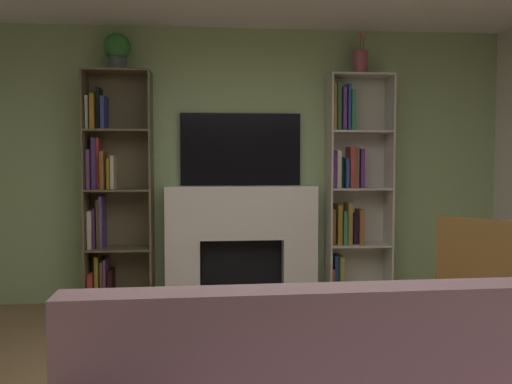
{
  "coord_description": "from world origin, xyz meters",
  "views": [
    {
      "loc": [
        -0.34,
        -2.56,
        1.38
      ],
      "look_at": [
        0.0,
        1.12,
        1.17
      ],
      "focal_mm": 38.31,
      "sensor_mm": 36.0,
      "label": 1
    }
  ],
  "objects_px": {
    "tv": "(241,149)",
    "vase_with_flowers": "(360,62)",
    "bookshelf_left": "(111,196)",
    "bookshelf_right": "(351,188)",
    "armchair": "(460,291)",
    "potted_plant": "(117,50)",
    "fireplace": "(241,240)"
  },
  "relations": [
    {
      "from": "vase_with_flowers",
      "to": "armchair",
      "type": "bearing_deg",
      "value": -83.29
    },
    {
      "from": "armchair",
      "to": "bookshelf_left",
      "type": "bearing_deg",
      "value": 145.62
    },
    {
      "from": "tv",
      "to": "vase_with_flowers",
      "type": "height_order",
      "value": "vase_with_flowers"
    },
    {
      "from": "fireplace",
      "to": "potted_plant",
      "type": "bearing_deg",
      "value": -179.01
    },
    {
      "from": "bookshelf_left",
      "to": "tv",
      "type": "bearing_deg",
      "value": 4.19
    },
    {
      "from": "bookshelf_right",
      "to": "armchair",
      "type": "distance_m",
      "value": 1.9
    },
    {
      "from": "potted_plant",
      "to": "bookshelf_left",
      "type": "bearing_deg",
      "value": 159.46
    },
    {
      "from": "tv",
      "to": "bookshelf_right",
      "type": "height_order",
      "value": "bookshelf_right"
    },
    {
      "from": "bookshelf_left",
      "to": "vase_with_flowers",
      "type": "xyz_separation_m",
      "value": [
        2.39,
        -0.03,
        1.28
      ]
    },
    {
      "from": "bookshelf_left",
      "to": "vase_with_flowers",
      "type": "distance_m",
      "value": 2.71
    },
    {
      "from": "vase_with_flowers",
      "to": "bookshelf_left",
      "type": "bearing_deg",
      "value": 179.27
    },
    {
      "from": "fireplace",
      "to": "vase_with_flowers",
      "type": "height_order",
      "value": "vase_with_flowers"
    },
    {
      "from": "tv",
      "to": "armchair",
      "type": "relative_size",
      "value": 1.19
    },
    {
      "from": "vase_with_flowers",
      "to": "bookshelf_right",
      "type": "bearing_deg",
      "value": 149.67
    },
    {
      "from": "tv",
      "to": "bookshelf_right",
      "type": "distance_m",
      "value": 1.15
    },
    {
      "from": "tv",
      "to": "armchair",
      "type": "xyz_separation_m",
      "value": [
        1.36,
        -1.86,
        -0.98
      ]
    },
    {
      "from": "bookshelf_right",
      "to": "fireplace",
      "type": "bearing_deg",
      "value": -178.84
    },
    {
      "from": "bookshelf_right",
      "to": "bookshelf_left",
      "type": "bearing_deg",
      "value": -179.7
    },
    {
      "from": "tv",
      "to": "potted_plant",
      "type": "xyz_separation_m",
      "value": [
        -1.15,
        -0.12,
        0.92
      ]
    },
    {
      "from": "bookshelf_left",
      "to": "bookshelf_right",
      "type": "relative_size",
      "value": 1.0
    },
    {
      "from": "fireplace",
      "to": "vase_with_flowers",
      "type": "xyz_separation_m",
      "value": [
        1.15,
        -0.02,
        1.72
      ]
    },
    {
      "from": "bookshelf_left",
      "to": "armchair",
      "type": "bearing_deg",
      "value": -34.38
    },
    {
      "from": "tv",
      "to": "potted_plant",
      "type": "relative_size",
      "value": 3.36
    },
    {
      "from": "tv",
      "to": "bookshelf_left",
      "type": "relative_size",
      "value": 0.53
    },
    {
      "from": "tv",
      "to": "potted_plant",
      "type": "distance_m",
      "value": 1.48
    },
    {
      "from": "tv",
      "to": "potted_plant",
      "type": "bearing_deg",
      "value": -174.06
    },
    {
      "from": "fireplace",
      "to": "tv",
      "type": "bearing_deg",
      "value": 90.0
    },
    {
      "from": "bookshelf_left",
      "to": "armchair",
      "type": "distance_m",
      "value": 3.19
    },
    {
      "from": "fireplace",
      "to": "potted_plant",
      "type": "xyz_separation_m",
      "value": [
        -1.15,
        -0.02,
        1.8
      ]
    },
    {
      "from": "fireplace",
      "to": "bookshelf_left",
      "type": "distance_m",
      "value": 1.31
    },
    {
      "from": "bookshelf_right",
      "to": "potted_plant",
      "type": "xyz_separation_m",
      "value": [
        -2.23,
        -0.04,
        1.29
      ]
    },
    {
      "from": "fireplace",
      "to": "tv",
      "type": "xyz_separation_m",
      "value": [
        0.0,
        0.1,
        0.88
      ]
    }
  ]
}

